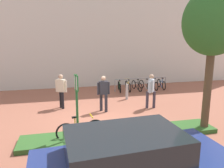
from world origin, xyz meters
TOP-DOWN VIEW (x-y plane):
  - ground_plane at (0.00, 0.00)m, footprint 60.00×60.00m
  - building_facade at (0.00, 7.10)m, footprint 28.00×1.20m
  - planter_strip at (0.49, -1.97)m, footprint 7.00×1.10m
  - tree_sidewalk at (3.68, -2.15)m, footprint 2.13×2.13m
  - parking_sign_post at (-1.06, -1.97)m, footprint 0.11×0.36m
  - bike_at_sign at (-0.96, -1.86)m, footprint 1.68×0.42m
  - bike_rack_cluster at (3.70, 4.66)m, footprint 3.76×1.67m
  - bollard_steel at (2.08, 2.63)m, footprint 0.16×0.16m
  - person_shirt_white at (-1.57, 1.83)m, footprint 0.55×0.40m
  - person_suited_navy at (0.37, 0.87)m, footprint 0.61×0.39m
  - person_shirt_blue at (2.77, 0.83)m, footprint 0.50×0.52m
  - car_navy_sedan at (-0.15, -4.92)m, footprint 4.39×2.22m

SIDE VIEW (x-z plane):
  - ground_plane at x=0.00m, z-range 0.00..0.00m
  - planter_strip at x=0.49m, z-range 0.00..0.16m
  - bike_rack_cluster at x=3.70m, z-range -0.07..0.76m
  - bike_at_sign at x=-0.96m, z-range -0.08..0.78m
  - bollard_steel at x=2.08m, z-range 0.00..0.90m
  - car_navy_sedan at x=-0.15m, z-range -0.01..1.53m
  - person_shirt_white at x=-1.57m, z-range 0.12..1.84m
  - person_suited_navy at x=0.37m, z-range 0.12..1.84m
  - person_shirt_blue at x=2.77m, z-range 0.12..1.84m
  - parking_sign_post at x=-1.06m, z-range 0.36..2.66m
  - tree_sidewalk at x=3.68m, z-range 1.36..6.53m
  - building_facade at x=0.00m, z-range 0.00..10.00m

